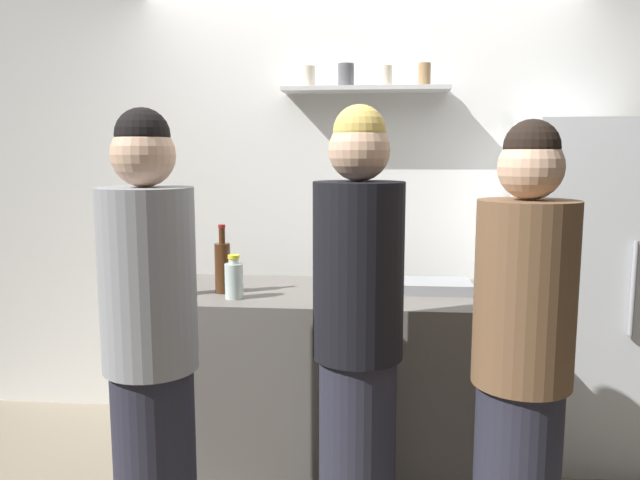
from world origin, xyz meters
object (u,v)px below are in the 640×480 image
(refrigerator, at_px, (575,291))
(water_bottle_plastic, at_px, (234,279))
(wine_bottle_amber_glass, at_px, (223,266))
(person_blonde, at_px, (358,343))
(wine_bottle_dark_glass, at_px, (180,271))
(utensil_holder, at_px, (353,289))
(person_grey_hoodie, at_px, (151,355))
(person_brown_jacket, at_px, (521,371))
(baking_pan, at_px, (435,286))

(refrigerator, height_order, water_bottle_plastic, refrigerator)
(refrigerator, height_order, wine_bottle_amber_glass, refrigerator)
(water_bottle_plastic, distance_m, person_blonde, 0.76)
(wine_bottle_dark_glass, relative_size, water_bottle_plastic, 1.49)
(refrigerator, height_order, utensil_holder, refrigerator)
(utensil_holder, bearing_deg, wine_bottle_amber_glass, 168.77)
(wine_bottle_dark_glass, bearing_deg, refrigerator, 14.25)
(wine_bottle_dark_glass, bearing_deg, person_blonde, -31.16)
(wine_bottle_dark_glass, relative_size, wine_bottle_amber_glass, 0.92)
(wine_bottle_amber_glass, distance_m, water_bottle_plastic, 0.14)
(water_bottle_plastic, distance_m, person_grey_hoodie, 0.68)
(wine_bottle_amber_glass, height_order, person_brown_jacket, person_brown_jacket)
(wine_bottle_dark_glass, xyz_separation_m, person_grey_hoodie, (0.11, -0.69, -0.17))
(person_grey_hoodie, bearing_deg, water_bottle_plastic, -114.47)
(utensil_holder, height_order, person_brown_jacket, person_brown_jacket)
(wine_bottle_dark_glass, bearing_deg, water_bottle_plastic, -10.50)
(utensil_holder, xyz_separation_m, person_blonde, (0.03, -0.45, -0.11))
(refrigerator, height_order, person_blonde, person_blonde)
(baking_pan, distance_m, wine_bottle_dark_glass, 1.22)
(person_blonde, bearing_deg, water_bottle_plastic, 92.13)
(refrigerator, bearing_deg, wine_bottle_amber_glass, -166.12)
(utensil_holder, relative_size, water_bottle_plastic, 1.09)
(refrigerator, height_order, person_grey_hoodie, refrigerator)
(wine_bottle_dark_glass, height_order, water_bottle_plastic, wine_bottle_dark_glass)
(refrigerator, bearing_deg, baking_pan, -157.53)
(person_blonde, bearing_deg, refrigerator, -6.80)
(person_blonde, distance_m, person_brown_jacket, 0.59)
(utensil_holder, xyz_separation_m, person_grey_hoodie, (-0.71, -0.63, -0.12))
(wine_bottle_dark_glass, relative_size, person_blonde, 0.17)
(person_grey_hoodie, bearing_deg, baking_pan, -152.02)
(wine_bottle_amber_glass, relative_size, water_bottle_plastic, 1.63)
(water_bottle_plastic, bearing_deg, person_grey_hoodie, -103.71)
(refrigerator, relative_size, water_bottle_plastic, 8.74)
(baking_pan, relative_size, wine_bottle_dark_glass, 1.13)
(wine_bottle_dark_glass, bearing_deg, person_grey_hoodie, -80.68)
(baking_pan, height_order, wine_bottle_dark_glass, wine_bottle_dark_glass)
(wine_bottle_dark_glass, xyz_separation_m, person_blonde, (0.85, -0.52, -0.16))
(refrigerator, relative_size, baking_pan, 5.20)
(refrigerator, xyz_separation_m, utensil_holder, (-1.14, -0.56, 0.11))
(refrigerator, xyz_separation_m, wine_bottle_amber_glass, (-1.77, -0.44, 0.18))
(person_brown_jacket, bearing_deg, wine_bottle_dark_glass, 173.43)
(refrigerator, relative_size, person_blonde, 1.00)
(refrigerator, bearing_deg, person_grey_hoodie, -147.25)
(water_bottle_plastic, bearing_deg, person_blonde, -38.61)
(wine_bottle_amber_glass, distance_m, person_brown_jacket, 1.45)
(utensil_holder, relative_size, wine_bottle_amber_glass, 0.67)
(utensil_holder, bearing_deg, person_blonde, -85.64)
(person_brown_jacket, xyz_separation_m, person_grey_hoodie, (-1.31, -0.03, 0.03))
(water_bottle_plastic, relative_size, person_blonde, 0.11)
(refrigerator, relative_size, person_brown_jacket, 1.03)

